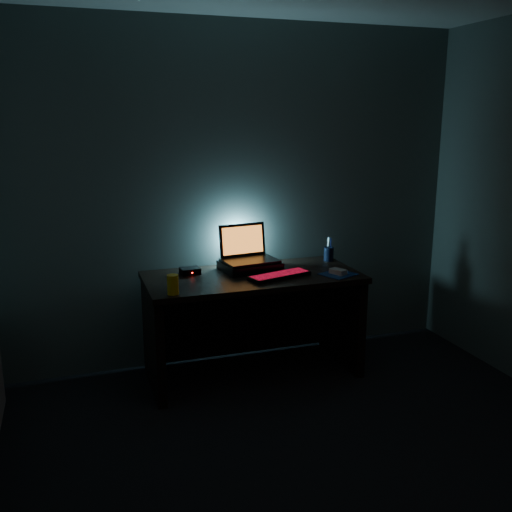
{
  "coord_description": "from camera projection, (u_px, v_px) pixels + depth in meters",
  "views": [
    {
      "loc": [
        -1.2,
        -2.04,
        1.82
      ],
      "look_at": [
        0.01,
        1.57,
        0.9
      ],
      "focal_mm": 40.0,
      "sensor_mm": 36.0,
      "label": 1
    }
  ],
  "objects": [
    {
      "name": "router",
      "position": [
        190.0,
        271.0,
        4.01
      ],
      "size": [
        0.14,
        0.12,
        0.04
      ],
      "rotation": [
        0.0,
        0.0,
        0.07
      ],
      "color": "black",
      "rests_on": "desk"
    },
    {
      "name": "mouse",
      "position": [
        338.0,
        272.0,
        4.0
      ],
      "size": [
        0.11,
        0.13,
        0.03
      ],
      "primitive_type": "cube",
      "rotation": [
        0.0,
        0.0,
        0.41
      ],
      "color": "#959499",
      "rests_on": "mousepad"
    },
    {
      "name": "keyboard",
      "position": [
        280.0,
        276.0,
        3.92
      ],
      "size": [
        0.47,
        0.26,
        0.03
      ],
      "rotation": [
        0.0,
        0.0,
        0.28
      ],
      "color": "black",
      "rests_on": "desk"
    },
    {
      "name": "laptop",
      "position": [
        247.0,
        252.0,
        4.13
      ],
      "size": [
        0.41,
        0.33,
        0.26
      ],
      "rotation": [
        0.0,
        0.0,
        0.13
      ],
      "color": "black",
      "rests_on": "riser"
    },
    {
      "name": "riser",
      "position": [
        250.0,
        266.0,
        4.11
      ],
      "size": [
        0.44,
        0.35,
        0.06
      ],
      "primitive_type": "cube",
      "rotation": [
        0.0,
        0.0,
        0.13
      ],
      "color": "black",
      "rests_on": "desk"
    },
    {
      "name": "room",
      "position": [
        373.0,
        258.0,
        2.38
      ],
      "size": [
        3.5,
        4.0,
        2.5
      ],
      "color": "black",
      "rests_on": "ground"
    },
    {
      "name": "desk",
      "position": [
        250.0,
        307.0,
        4.1
      ],
      "size": [
        1.5,
        0.7,
        0.75
      ],
      "color": "black",
      "rests_on": "ground"
    },
    {
      "name": "pen_cup",
      "position": [
        329.0,
        254.0,
        4.37
      ],
      "size": [
        0.08,
        0.08,
        0.11
      ],
      "primitive_type": "cylinder",
      "rotation": [
        0.0,
        0.0,
        -0.05
      ],
      "color": "black",
      "rests_on": "desk"
    },
    {
      "name": "mousepad",
      "position": [
        338.0,
        274.0,
        4.0
      ],
      "size": [
        0.28,
        0.27,
        0.0
      ],
      "primitive_type": "cube",
      "rotation": [
        0.0,
        0.0,
        0.41
      ],
      "color": "navy",
      "rests_on": "desk"
    },
    {
      "name": "juice_glass",
      "position": [
        173.0,
        285.0,
        3.54
      ],
      "size": [
        0.08,
        0.08,
        0.12
      ],
      "primitive_type": "cylinder",
      "rotation": [
        0.0,
        0.0,
        -0.06
      ],
      "color": "yellow",
      "rests_on": "desk"
    }
  ]
}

